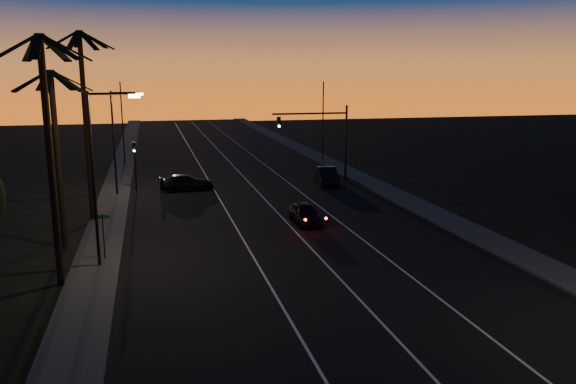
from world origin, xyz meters
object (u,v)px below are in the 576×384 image
object	(u,v)px
right_car	(327,176)
cross_car	(187,183)
lead_car	(305,213)
signal_mast	(322,130)

from	to	relation	value
right_car	cross_car	size ratio (longest dim) A/B	1.03
lead_car	cross_car	distance (m)	14.65
signal_mast	lead_car	bearing A→B (deg)	-111.24
lead_car	cross_car	xyz separation A→B (m)	(-6.96, 12.90, 0.00)
signal_mast	lead_car	xyz separation A→B (m)	(-5.47, -14.08, -4.09)
lead_car	right_car	world-z (taller)	right_car
signal_mast	lead_car	distance (m)	15.65
lead_car	cross_car	size ratio (longest dim) A/B	0.93
signal_mast	right_car	xyz separation A→B (m)	(0.04, -1.59, -4.00)
lead_car	right_car	xyz separation A→B (m)	(5.51, 12.49, 0.10)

